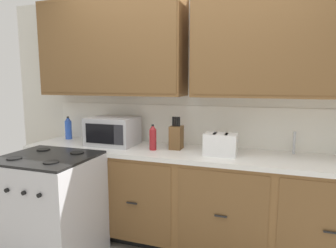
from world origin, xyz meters
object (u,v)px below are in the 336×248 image
(bottle_blue, at_px, (68,128))
(bottle_red, at_px, (153,138))
(stove_range, at_px, (50,209))
(knife_block, at_px, (176,137))
(microwave, at_px, (113,131))
(toaster, at_px, (220,144))

(bottle_blue, xyz_separation_m, bottle_red, (1.10, -0.20, -0.01))
(stove_range, xyz_separation_m, knife_block, (0.92, 0.69, 0.56))
(microwave, xyz_separation_m, bottle_red, (0.48, -0.09, -0.02))
(microwave, distance_m, bottle_blue, 0.63)
(stove_range, bearing_deg, bottle_red, 38.52)
(stove_range, xyz_separation_m, microwave, (0.25, 0.67, 0.59))
(microwave, bearing_deg, bottle_red, -10.81)
(microwave, xyz_separation_m, knife_block, (0.67, 0.02, -0.02))
(stove_range, distance_m, toaster, 1.57)
(knife_block, bearing_deg, microwave, -177.96)
(toaster, height_order, knife_block, knife_block)
(stove_range, height_order, bottle_blue, bottle_blue)
(knife_block, distance_m, bottle_red, 0.23)
(stove_range, relative_size, microwave, 1.98)
(toaster, bearing_deg, microwave, 175.76)
(microwave, distance_m, bottle_red, 0.49)
(bottle_blue, bearing_deg, stove_range, -63.98)
(stove_range, xyz_separation_m, bottle_blue, (-0.38, 0.77, 0.57))
(toaster, xyz_separation_m, bottle_red, (-0.63, -0.01, 0.02))
(bottle_red, bearing_deg, microwave, 169.19)
(stove_range, relative_size, knife_block, 3.06)
(toaster, relative_size, bottle_blue, 1.10)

